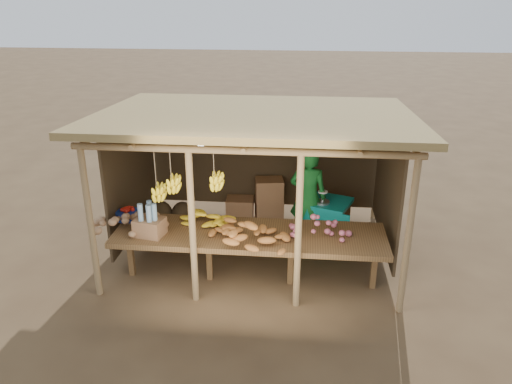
{
  "coord_description": "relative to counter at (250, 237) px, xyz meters",
  "views": [
    {
      "loc": [
        0.72,
        -7.32,
        4.03
      ],
      "look_at": [
        0.0,
        0.0,
        1.05
      ],
      "focal_mm": 35.0,
      "sensor_mm": 36.0,
      "label": 1
    }
  ],
  "objects": [
    {
      "name": "carton_stack",
      "position": [
        -0.05,
        2.15,
        -0.38
      ],
      "size": [
        1.1,
        0.46,
        0.8
      ],
      "color": "#966843",
      "rests_on": "ground"
    },
    {
      "name": "stall_structure",
      "position": [
        -0.05,
        1.05,
        1.19
      ],
      "size": [
        4.7,
        3.5,
        2.43
      ],
      "color": "#96764D",
      "rests_on": "ground"
    },
    {
      "name": "tarp_crate",
      "position": [
        1.13,
        1.45,
        -0.34
      ],
      "size": [
        1.0,
        0.93,
        0.96
      ],
      "color": "brown",
      "rests_on": "ground"
    },
    {
      "name": "banana_pile",
      "position": [
        -0.72,
        0.19,
        0.24
      ],
      "size": [
        0.72,
        0.46,
        0.35
      ],
      "primitive_type": null,
      "rotation": [
        0.0,
        0.0,
        -0.07
      ],
      "color": "yellow",
      "rests_on": "counter"
    },
    {
      "name": "ground",
      "position": [
        -0.0,
        0.95,
        -0.74
      ],
      "size": [
        60.0,
        60.0,
        0.0
      ],
      "primitive_type": "plane",
      "color": "brown",
      "rests_on": "ground"
    },
    {
      "name": "vendor",
      "position": [
        0.83,
        1.32,
        0.1
      ],
      "size": [
        0.66,
        0.47,
        1.69
      ],
      "primitive_type": "imported",
      "rotation": [
        0.0,
        0.0,
        3.03
      ],
      "color": "#176826",
      "rests_on": "ground"
    },
    {
      "name": "counter",
      "position": [
        0.0,
        0.0,
        0.0
      ],
      "size": [
        3.9,
        1.05,
        0.8
      ],
      "color": "brown",
      "rests_on": "ground"
    },
    {
      "name": "tomato_basin",
      "position": [
        -1.9,
        0.3,
        0.14
      ],
      "size": [
        0.35,
        0.35,
        0.19
      ],
      "rotation": [
        0.0,
        0.0,
        -0.3
      ],
      "color": "navy",
      "rests_on": "counter"
    },
    {
      "name": "potato_heap",
      "position": [
        -1.76,
        -0.08,
        0.25
      ],
      "size": [
        1.23,
        0.99,
        0.37
      ],
      "primitive_type": null,
      "rotation": [
        0.0,
        0.0,
        0.37
      ],
      "color": "#9F7652",
      "rests_on": "counter"
    },
    {
      "name": "sweet_potato_heap",
      "position": [
        -0.0,
        -0.28,
        0.24
      ],
      "size": [
        1.15,
        0.77,
        0.36
      ],
      "primitive_type": null,
      "rotation": [
        0.0,
        0.0,
        0.12
      ],
      "color": "#AB672C",
      "rests_on": "counter"
    },
    {
      "name": "bottle_box",
      "position": [
        -1.4,
        -0.2,
        0.25
      ],
      "size": [
        0.45,
        0.38,
        0.5
      ],
      "color": "#966843",
      "rests_on": "counter"
    },
    {
      "name": "burlap_sacks",
      "position": [
        -1.61,
        1.69,
        -0.48
      ],
      "size": [
        0.83,
        0.43,
        0.59
      ],
      "color": "#42321E",
      "rests_on": "ground"
    },
    {
      "name": "onion_heap",
      "position": [
        0.97,
        -0.02,
        0.24
      ],
      "size": [
        1.03,
        0.85,
        0.36
      ],
      "primitive_type": null,
      "rotation": [
        0.0,
        0.0,
        -0.42
      ],
      "color": "#C45F73",
      "rests_on": "counter"
    }
  ]
}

